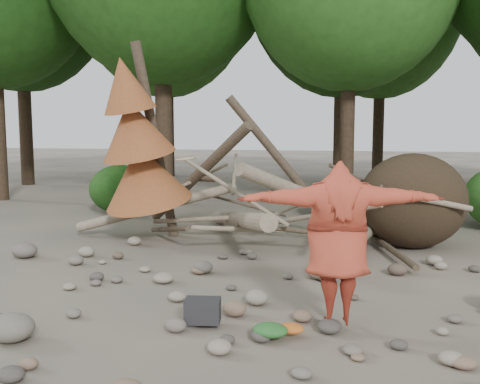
# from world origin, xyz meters

# --- Properties ---
(ground) EXTENTS (120.00, 120.00, 0.00)m
(ground) POSITION_xyz_m (0.00, 0.00, 0.00)
(ground) COLOR #514C44
(ground) RESTS_ON ground
(deadfall_pile) EXTENTS (8.55, 5.24, 3.30)m
(deadfall_pile) POSITION_xyz_m (2.02, 4.24, 0.95)
(deadfall_pile) COLOR #332619
(deadfall_pile) RESTS_ON ground
(dead_conifer) EXTENTS (2.06, 2.16, 4.35)m
(dead_conifer) POSITION_xyz_m (-3.12, 3.37, 2.11)
(dead_conifer) COLOR #4C3F30
(dead_conifer) RESTS_ON ground
(bush_left) EXTENTS (1.80, 1.80, 1.44)m
(bush_left) POSITION_xyz_m (-5.50, 7.20, 0.72)
(bush_left) COLOR #1C4713
(bush_left) RESTS_ON ground
(bush_mid) EXTENTS (1.40, 1.40, 1.12)m
(bush_mid) POSITION_xyz_m (0.80, 7.80, 0.56)
(bush_mid) COLOR #255A1A
(bush_mid) RESTS_ON ground
(frisbee_thrower) EXTENTS (3.51, 1.20, 2.02)m
(frisbee_thrower) POSITION_xyz_m (1.39, -0.77, 1.08)
(frisbee_thrower) COLOR #AB3A26
(frisbee_thrower) RESTS_ON ground
(backpack) EXTENTS (0.48, 0.37, 0.29)m
(backpack) POSITION_xyz_m (-0.24, -1.10, 0.15)
(backpack) COLOR black
(backpack) RESTS_ON ground
(cloth_green) EXTENTS (0.41, 0.35, 0.16)m
(cloth_green) POSITION_xyz_m (0.67, -1.35, 0.08)
(cloth_green) COLOR #255E26
(cloth_green) RESTS_ON ground
(cloth_orange) EXTENTS (0.32, 0.26, 0.12)m
(cloth_orange) POSITION_xyz_m (0.89, -1.19, 0.06)
(cloth_orange) COLOR #B3581E
(cloth_orange) RESTS_ON ground
(boulder_front_left) EXTENTS (0.55, 0.50, 0.33)m
(boulder_front_left) POSITION_xyz_m (-2.25, -2.10, 0.17)
(boulder_front_left) COLOR #6B6559
(boulder_front_left) RESTS_ON ground
(boulder_mid_left) EXTENTS (0.49, 0.44, 0.30)m
(boulder_mid_left) POSITION_xyz_m (-4.69, 1.53, 0.15)
(boulder_mid_left) COLOR #635953
(boulder_mid_left) RESTS_ON ground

